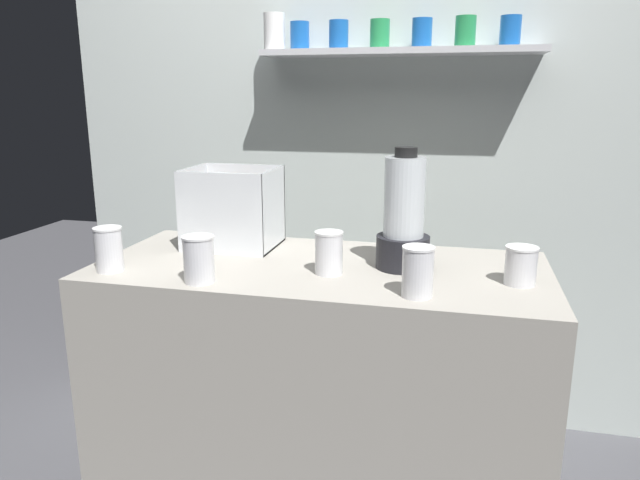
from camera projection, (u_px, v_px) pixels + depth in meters
The scene contains 9 objects.
counter at pixel (320, 395), 1.94m from camera, with size 1.40×0.64×0.90m, color #9E998E.
back_wall_unit at pixel (363, 132), 2.46m from camera, with size 2.60×0.24×2.50m.
carrot_display_bin at pixel (234, 221), 2.04m from camera, with size 0.30×0.25×0.27m.
blender_pitcher at pixel (404, 220), 1.76m from camera, with size 0.16×0.16×0.37m.
juice_cup_mango_far_left at pixel (109, 252), 1.75m from camera, with size 0.08×0.08×0.13m.
juice_cup_pomegranate_left at pixel (199, 262), 1.65m from camera, with size 0.09×0.09×0.13m.
juice_cup_beet_middle at pixel (329, 255), 1.73m from camera, with size 0.09×0.09×0.13m.
juice_cup_mango_right at pixel (418, 275), 1.53m from camera, with size 0.09×0.09×0.14m.
juice_cup_carrot_far_right at pixel (521, 267), 1.63m from camera, with size 0.09×0.09×0.11m.
Camera 1 is at (0.41, -1.71, 1.42)m, focal length 32.85 mm.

